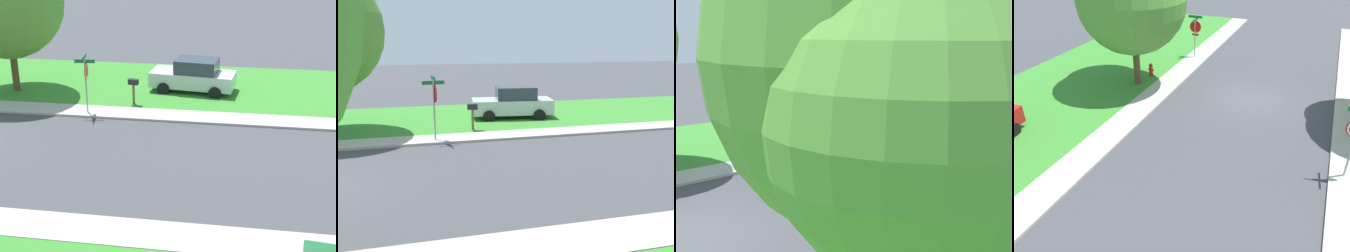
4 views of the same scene
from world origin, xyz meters
The scene contains 4 objects.
ground_plane centered at (0.00, 0.00, 0.00)m, with size 120.00×120.00×0.00m, color #424247.
stop_sign_near_corner centered at (4.88, -4.75, 1.88)m, with size 0.92×0.92×2.77m.
tree_sidewalk_far centered at (6.52, 0.37, 4.40)m, with size 5.91×5.50×7.33m.
fire_hydrant centered at (6.02, -0.66, 0.44)m, with size 0.38×0.22×0.83m.
Camera 4 is at (-2.91, 15.81, 7.80)m, focal length 36.56 mm.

